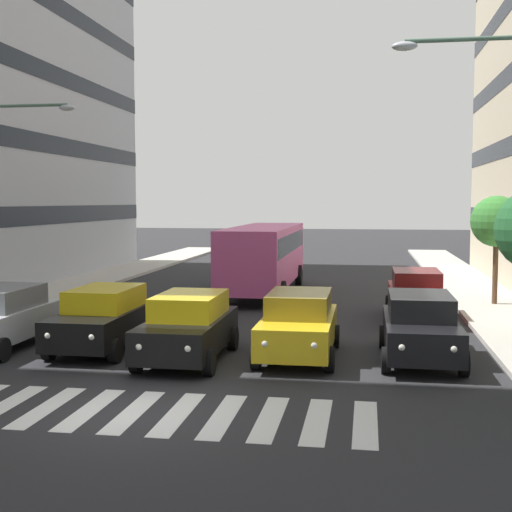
{
  "coord_description": "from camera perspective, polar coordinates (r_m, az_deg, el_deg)",
  "views": [
    {
      "loc": [
        -4.49,
        12.63,
        4.12
      ],
      "look_at": [
        -1.15,
        -7.95,
        2.46
      ],
      "focal_mm": 48.15,
      "sensor_mm": 36.0,
      "label": 1
    }
  ],
  "objects": [
    {
      "name": "street_tree_2",
      "position": [
        28.04,
        19.36,
        2.68
      ],
      "size": [
        1.98,
        1.98,
        4.19
      ],
      "color": "#513823",
      "rests_on": "sidewalk_left"
    },
    {
      "name": "ground_plane",
      "position": [
        14.02,
        -10.12,
        -12.59
      ],
      "size": [
        180.0,
        180.0,
        0.0
      ],
      "primitive_type": "plane",
      "color": "#262628"
    },
    {
      "name": "car_row2_0",
      "position": [
        24.58,
        13.17,
        -3.12
      ],
      "size": [
        2.02,
        4.44,
        1.72
      ],
      "color": "maroon",
      "rests_on": "ground_plane"
    },
    {
      "name": "car_3",
      "position": [
        19.61,
        -12.54,
        -5.04
      ],
      "size": [
        2.02,
        4.44,
        1.72
      ],
      "color": "black",
      "rests_on": "ground_plane"
    },
    {
      "name": "bus_behind_traffic",
      "position": [
        30.73,
        0.69,
        0.35
      ],
      "size": [
        2.78,
        10.5,
        3.0
      ],
      "color": "#DB5193",
      "rests_on": "ground_plane"
    },
    {
      "name": "car_2",
      "position": [
        17.94,
        -5.64,
        -5.85
      ],
      "size": [
        2.02,
        4.44,
        1.72
      ],
      "color": "black",
      "rests_on": "ground_plane"
    },
    {
      "name": "car_1",
      "position": [
        18.23,
        3.58,
        -5.67
      ],
      "size": [
        2.02,
        4.44,
        1.72
      ],
      "color": "gold",
      "rests_on": "ground_plane"
    },
    {
      "name": "car_0",
      "position": [
        18.31,
        13.49,
        -5.74
      ],
      "size": [
        2.02,
        4.44,
        1.72
      ],
      "color": "black",
      "rests_on": "ground_plane"
    },
    {
      "name": "crosswalk_markings",
      "position": [
        14.02,
        -10.12,
        -12.58
      ],
      "size": [
        9.45,
        2.8,
        0.01
      ],
      "color": "silver",
      "rests_on": "ground_plane"
    }
  ]
}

